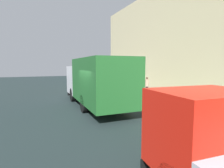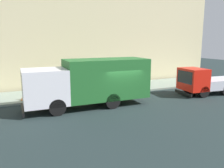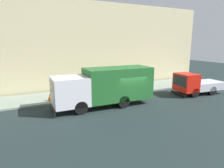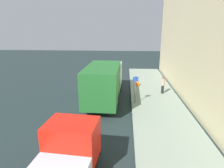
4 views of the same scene
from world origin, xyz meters
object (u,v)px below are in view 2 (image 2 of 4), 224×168
Objects in this scene: small_flatbed_truck at (205,82)px; pedestrian_walking at (51,81)px; traffic_cone_orange at (24,95)px; large_utility_truck at (90,81)px; street_sign_post at (91,78)px.

small_flatbed_truck is 13.01m from pedestrian_walking.
small_flatbed_truck reaches higher than traffic_cone_orange.
small_flatbed_truck is 14.45m from traffic_cone_orange.
large_utility_truck is 5.20m from traffic_cone_orange.
small_flatbed_truck reaches higher than pedestrian_walking.
small_flatbed_truck is 3.32× the size of pedestrian_walking.
large_utility_truck is at bearing 158.74° from street_sign_post.
small_flatbed_truck is at bearing -104.67° from traffic_cone_orange.
pedestrian_walking is at bearing -46.97° from traffic_cone_orange.
large_utility_truck is at bearing -127.36° from traffic_cone_orange.
small_flatbed_truck is 7.38× the size of traffic_cone_orange.
pedestrian_walking is 3.26m from traffic_cone_orange.
large_utility_truck is 2.79m from street_sign_post.
small_flatbed_truck is (-0.59, -9.95, -0.70)m from large_utility_truck.
traffic_cone_orange is at bearing 53.95° from large_utility_truck.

